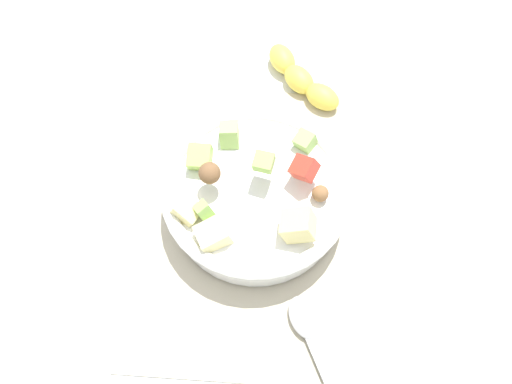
{
  "coord_description": "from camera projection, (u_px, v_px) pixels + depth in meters",
  "views": [
    {
      "loc": [
        -0.3,
        -0.01,
        0.7
      ],
      "look_at": [
        0.02,
        0.01,
        0.05
      ],
      "focal_mm": 39.13,
      "sensor_mm": 36.0,
      "label": 1
    }
  ],
  "objects": [
    {
      "name": "banana_whole",
      "position": [
        301.0,
        78.0,
        0.84
      ],
      "size": [
        0.13,
        0.12,
        0.04
      ],
      "color": "yellow",
      "rests_on": "ground_plane"
    },
    {
      "name": "serving_spoon",
      "position": [
        317.0,
        346.0,
        0.67
      ],
      "size": [
        0.19,
        0.11,
        0.01
      ],
      "color": "#B7B7BC",
      "rests_on": "placemat"
    },
    {
      "name": "placemat",
      "position": [
        261.0,
        220.0,
        0.76
      ],
      "size": [
        0.43,
        0.34,
        0.01
      ],
      "primitive_type": "cube",
      "color": "#BCB299",
      "rests_on": "ground_plane"
    },
    {
      "name": "salad_bowl",
      "position": [
        256.0,
        195.0,
        0.73
      ],
      "size": [
        0.24,
        0.24,
        0.11
      ],
      "color": "white",
      "rests_on": "placemat"
    },
    {
      "name": "ground_plane",
      "position": [
        261.0,
        220.0,
        0.76
      ],
      "size": [
        2.4,
        2.4,
        0.0
      ],
      "primitive_type": "plane",
      "color": "silver"
    }
  ]
}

